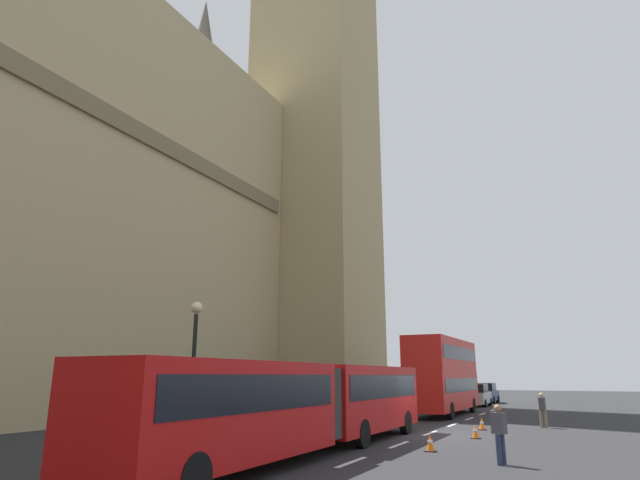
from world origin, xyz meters
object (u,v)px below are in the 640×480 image
at_px(sedan_trailing, 486,393).
at_px(pedestrian_near_cones, 499,432).
at_px(traffic_cone_west, 430,443).
at_px(sedan_lead, 477,395).
at_px(clock_tower, 316,26).
at_px(street_lamp, 194,361).
at_px(double_decker_bus, 443,373).
at_px(pedestrian_by_kerb, 543,409).
at_px(traffic_cone_middle, 475,431).
at_px(traffic_cone_east, 482,424).
at_px(articulated_bus, 307,399).

height_order(sedan_trailing, pedestrian_near_cones, sedan_trailing).
distance_m(traffic_cone_west, pedestrian_near_cones, 3.26).
xyz_separation_m(sedan_lead, pedestrian_near_cones, (-31.05, -6.10, -0.00)).
relative_size(clock_tower, street_lamp, 14.50).
bearing_deg(street_lamp, double_decker_bus, -12.44).
relative_size(sedan_lead, pedestrian_near_cones, 2.60).
relative_size(sedan_trailing, pedestrian_by_kerb, 2.60).
height_order(clock_tower, traffic_cone_middle, clock_tower).
bearing_deg(pedestrian_near_cones, clock_tower, 35.58).
distance_m(traffic_cone_middle, traffic_cone_east, 3.86).
bearing_deg(traffic_cone_west, clock_tower, 33.73).
relative_size(double_decker_bus, traffic_cone_west, 18.91).
bearing_deg(street_lamp, sedan_lead, -8.04).
relative_size(sedan_trailing, street_lamp, 0.83).
relative_size(clock_tower, traffic_cone_middle, 131.71).
distance_m(street_lamp, pedestrian_by_kerb, 17.79).
bearing_deg(pedestrian_by_kerb, sedan_lead, 19.39).
relative_size(double_decker_bus, sedan_lead, 2.49).
relative_size(articulated_bus, pedestrian_near_cones, 10.60).
distance_m(articulated_bus, sedan_lead, 31.57).
distance_m(clock_tower, traffic_cone_middle, 48.88).
bearing_deg(sedan_lead, sedan_trailing, 1.89).
distance_m(articulated_bus, pedestrian_by_kerb, 14.79).
bearing_deg(traffic_cone_east, pedestrian_near_cones, -167.59).
bearing_deg(clock_tower, sedan_lead, -78.23).
distance_m(sedan_trailing, traffic_cone_east, 27.09).
bearing_deg(double_decker_bus, pedestrian_by_kerb, -135.50).
relative_size(sedan_trailing, traffic_cone_middle, 7.59).
height_order(double_decker_bus, pedestrian_near_cones, double_decker_bus).
bearing_deg(traffic_cone_east, traffic_cone_west, 177.88).
bearing_deg(traffic_cone_west, street_lamp, 110.04).
bearing_deg(sedan_trailing, traffic_cone_middle, -171.82).
bearing_deg(pedestrian_near_cones, articulated_bus, 94.66).
bearing_deg(pedestrian_by_kerb, clock_tower, 53.10).
xyz_separation_m(double_decker_bus, pedestrian_near_cones, (-19.36, -6.14, -1.80)).
height_order(traffic_cone_west, traffic_cone_east, same).
bearing_deg(sedan_trailing, clock_tower, 123.06).
height_order(sedan_trailing, traffic_cone_east, sedan_trailing).
bearing_deg(clock_tower, pedestrian_near_cones, -144.42).
distance_m(sedan_trailing, pedestrian_by_kerb, 25.24).
height_order(articulated_bus, pedestrian_near_cones, articulated_bus).
distance_m(clock_tower, pedestrian_near_cones, 52.31).
height_order(traffic_cone_middle, pedestrian_near_cones, pedestrian_near_cones).
bearing_deg(articulated_bus, clock_tower, 26.04).
bearing_deg(traffic_cone_east, sedan_lead, 10.47).
height_order(double_decker_bus, traffic_cone_middle, double_decker_bus).
bearing_deg(pedestrian_near_cones, street_lamp, 95.69).
xyz_separation_m(clock_tower, articulated_bus, (-28.63, -13.99, -38.41)).
height_order(clock_tower, sedan_trailing, clock_tower).
height_order(articulated_bus, pedestrian_by_kerb, articulated_bus).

